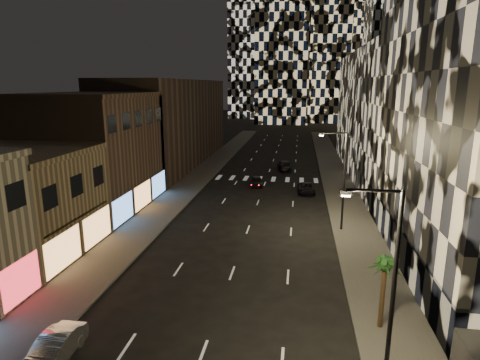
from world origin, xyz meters
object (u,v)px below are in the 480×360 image
(car_dark_midlane, at_px, (257,181))
(palm_tree, at_px, (385,270))
(streetlight_far, at_px, (342,174))
(car_dark_oncoming, at_px, (285,165))
(streetlight_near, at_px, (389,277))
(car_silver_parked, at_px, (53,350))
(car_dark_rightlane, at_px, (306,188))

(car_dark_midlane, distance_m, palm_tree, 32.91)
(streetlight_far, distance_m, car_dark_oncoming, 28.06)
(streetlight_near, relative_size, palm_tree, 2.18)
(car_dark_midlane, xyz_separation_m, car_dark_oncoming, (3.27, 11.32, 0.09))
(streetlight_near, distance_m, car_dark_oncoming, 47.62)
(car_silver_parked, relative_size, car_dark_rightlane, 0.94)
(streetlight_near, relative_size, car_dark_oncoming, 1.80)
(car_dark_rightlane, bearing_deg, car_silver_parked, -112.86)
(car_silver_parked, distance_m, car_dark_midlane, 36.87)
(streetlight_far, xyz_separation_m, car_dark_oncoming, (-6.05, 27.00, -4.63))
(car_dark_midlane, bearing_deg, car_dark_rightlane, -30.48)
(car_dark_oncoming, bearing_deg, car_dark_midlane, 66.66)
(streetlight_far, distance_m, car_silver_parked, 26.17)
(streetlight_near, height_order, car_dark_oncoming, streetlight_near)
(streetlight_far, distance_m, car_dark_rightlane, 14.11)
(car_silver_parked, xyz_separation_m, car_dark_midlane, (6.01, 36.37, -0.04))
(car_dark_rightlane, bearing_deg, streetlight_far, -80.24)
(streetlight_near, distance_m, car_dark_midlane, 37.18)
(palm_tree, bearing_deg, car_dark_midlane, 108.10)
(streetlight_near, height_order, car_dark_rightlane, streetlight_near)
(car_dark_rightlane, bearing_deg, palm_tree, -85.11)
(streetlight_near, bearing_deg, car_dark_rightlane, 94.88)
(streetlight_near, relative_size, car_silver_parked, 2.16)
(streetlight_far, height_order, car_silver_parked, streetlight_far)
(streetlight_near, distance_m, car_silver_parked, 16.04)
(car_silver_parked, distance_m, car_dark_oncoming, 48.58)
(car_dark_oncoming, bearing_deg, streetlight_far, 95.40)
(palm_tree, bearing_deg, car_dark_rightlane, 97.36)
(car_silver_parked, height_order, car_dark_midlane, car_silver_parked)
(car_dark_midlane, bearing_deg, streetlight_near, -83.29)
(streetlight_near, xyz_separation_m, car_dark_midlane, (-9.32, 35.69, -4.71))
(car_silver_parked, xyz_separation_m, palm_tree, (16.19, 5.22, 2.87))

